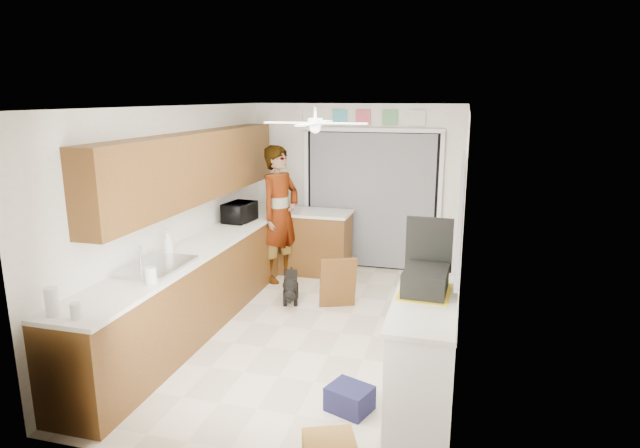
# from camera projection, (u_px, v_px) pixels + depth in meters

# --- Properties ---
(floor) EXTENTS (5.00, 5.00, 0.00)m
(floor) POSITION_uv_depth(u_px,v_px,m) (311.00, 329.00, 6.13)
(floor) COLOR beige
(floor) RESTS_ON ground
(ceiling) EXTENTS (5.00, 5.00, 0.00)m
(ceiling) POSITION_uv_depth(u_px,v_px,m) (310.00, 106.00, 5.54)
(ceiling) COLOR white
(ceiling) RESTS_ON ground
(wall_back) EXTENTS (3.20, 0.00, 3.20)m
(wall_back) POSITION_uv_depth(u_px,v_px,m) (356.00, 187.00, 8.18)
(wall_back) COLOR white
(wall_back) RESTS_ON ground
(wall_front) EXTENTS (3.20, 0.00, 3.20)m
(wall_front) POSITION_uv_depth(u_px,v_px,m) (204.00, 309.00, 3.49)
(wall_front) COLOR white
(wall_front) RESTS_ON ground
(wall_left) EXTENTS (0.00, 5.00, 5.00)m
(wall_left) POSITION_uv_depth(u_px,v_px,m) (179.00, 215.00, 6.24)
(wall_left) COLOR white
(wall_left) RESTS_ON ground
(wall_right) EXTENTS (0.00, 5.00, 5.00)m
(wall_right) POSITION_uv_depth(u_px,v_px,m) (461.00, 233.00, 5.43)
(wall_right) COLOR white
(wall_right) RESTS_ON ground
(left_base_cabinets) EXTENTS (0.60, 4.80, 0.90)m
(left_base_cabinets) POSITION_uv_depth(u_px,v_px,m) (206.00, 282.00, 6.35)
(left_base_cabinets) COLOR brown
(left_base_cabinets) RESTS_ON floor
(left_countertop) EXTENTS (0.62, 4.80, 0.04)m
(left_countertop) POSITION_uv_depth(u_px,v_px,m) (205.00, 244.00, 6.24)
(left_countertop) COLOR white
(left_countertop) RESTS_ON left_base_cabinets
(upper_cabinets) EXTENTS (0.32, 4.00, 0.80)m
(upper_cabinets) POSITION_uv_depth(u_px,v_px,m) (197.00, 167.00, 6.26)
(upper_cabinets) COLOR brown
(upper_cabinets) RESTS_ON wall_left
(sink_basin) EXTENTS (0.50, 0.76, 0.06)m
(sink_basin) POSITION_uv_depth(u_px,v_px,m) (158.00, 267.00, 5.29)
(sink_basin) COLOR silver
(sink_basin) RESTS_ON left_countertop
(faucet) EXTENTS (0.03, 0.03, 0.22)m
(faucet) POSITION_uv_depth(u_px,v_px,m) (140.00, 256.00, 5.32)
(faucet) COLOR silver
(faucet) RESTS_ON left_countertop
(peninsula_base) EXTENTS (1.00, 0.60, 0.90)m
(peninsula_base) POSITION_uv_depth(u_px,v_px,m) (316.00, 243.00, 8.03)
(peninsula_base) COLOR brown
(peninsula_base) RESTS_ON floor
(peninsula_top) EXTENTS (1.04, 0.64, 0.04)m
(peninsula_top) POSITION_uv_depth(u_px,v_px,m) (316.00, 213.00, 7.92)
(peninsula_top) COLOR white
(peninsula_top) RESTS_ON peninsula_base
(back_opening_recess) EXTENTS (2.00, 0.06, 2.10)m
(back_opening_recess) POSITION_uv_depth(u_px,v_px,m) (371.00, 201.00, 8.14)
(back_opening_recess) COLOR black
(back_opening_recess) RESTS_ON wall_back
(curtain_panel) EXTENTS (1.90, 0.03, 2.05)m
(curtain_panel) POSITION_uv_depth(u_px,v_px,m) (371.00, 201.00, 8.10)
(curtain_panel) COLOR gray
(curtain_panel) RESTS_ON wall_back
(door_trim_left) EXTENTS (0.06, 0.04, 2.10)m
(door_trim_left) POSITION_uv_depth(u_px,v_px,m) (307.00, 198.00, 8.37)
(door_trim_left) COLOR white
(door_trim_left) RESTS_ON wall_back
(door_trim_right) EXTENTS (0.06, 0.04, 2.10)m
(door_trim_right) POSITION_uv_depth(u_px,v_px,m) (439.00, 205.00, 7.85)
(door_trim_right) COLOR white
(door_trim_right) RESTS_ON wall_back
(door_trim_head) EXTENTS (2.10, 0.04, 0.06)m
(door_trim_head) POSITION_uv_depth(u_px,v_px,m) (372.00, 130.00, 7.86)
(door_trim_head) COLOR white
(door_trim_head) RESTS_ON wall_back
(header_frame_1) EXTENTS (0.22, 0.02, 0.22)m
(header_frame_1) POSITION_uv_depth(u_px,v_px,m) (340.00, 117.00, 7.97)
(header_frame_1) COLOR #49B3C2
(header_frame_1) RESTS_ON wall_back
(header_frame_2) EXTENTS (0.22, 0.02, 0.22)m
(header_frame_2) POSITION_uv_depth(u_px,v_px,m) (363.00, 117.00, 7.88)
(header_frame_2) COLOR #D24F62
(header_frame_2) RESTS_ON wall_back
(header_frame_3) EXTENTS (0.22, 0.02, 0.22)m
(header_frame_3) POSITION_uv_depth(u_px,v_px,m) (390.00, 118.00, 7.78)
(header_frame_3) COLOR #5BA063
(header_frame_3) RESTS_ON wall_back
(header_frame_4) EXTENTS (0.22, 0.02, 0.22)m
(header_frame_4) POSITION_uv_depth(u_px,v_px,m) (418.00, 118.00, 7.68)
(header_frame_4) COLOR silver
(header_frame_4) RESTS_ON wall_back
(route66_sign) EXTENTS (0.22, 0.02, 0.26)m
(route66_sign) POSITION_uv_depth(u_px,v_px,m) (295.00, 117.00, 8.15)
(route66_sign) COLOR silver
(route66_sign) RESTS_ON wall_back
(right_counter_base) EXTENTS (0.50, 1.40, 0.90)m
(right_counter_base) POSITION_uv_depth(u_px,v_px,m) (424.00, 355.00, 4.55)
(right_counter_base) COLOR white
(right_counter_base) RESTS_ON floor
(right_counter_top) EXTENTS (0.54, 1.44, 0.04)m
(right_counter_top) POSITION_uv_depth(u_px,v_px,m) (425.00, 304.00, 4.45)
(right_counter_top) COLOR white
(right_counter_top) RESTS_ON right_counter_base
(abstract_painting) EXTENTS (0.03, 1.15, 0.95)m
(abstract_painting) POSITION_uv_depth(u_px,v_px,m) (461.00, 215.00, 4.40)
(abstract_painting) COLOR #FF5D74
(abstract_painting) RESTS_ON wall_right
(ceiling_fan) EXTENTS (1.14, 1.14, 0.24)m
(ceiling_fan) POSITION_uv_depth(u_px,v_px,m) (315.00, 123.00, 5.77)
(ceiling_fan) COLOR white
(ceiling_fan) RESTS_ON ceiling
(microwave) EXTENTS (0.37, 0.51, 0.26)m
(microwave) POSITION_uv_depth(u_px,v_px,m) (240.00, 212.00, 7.25)
(microwave) COLOR black
(microwave) RESTS_ON left_countertop
(soap_bottle) EXTENTS (0.11, 0.11, 0.29)m
(soap_bottle) POSITION_uv_depth(u_px,v_px,m) (168.00, 243.00, 5.67)
(soap_bottle) COLOR silver
(soap_bottle) RESTS_ON left_countertop
(jar_a) EXTENTS (0.12, 0.12, 0.15)m
(jar_a) POSITION_uv_depth(u_px,v_px,m) (151.00, 275.00, 4.87)
(jar_a) COLOR silver
(jar_a) RESTS_ON left_countertop
(jar_b) EXTENTS (0.09, 0.09, 0.12)m
(jar_b) POSITION_uv_depth(u_px,v_px,m) (76.00, 311.00, 4.09)
(jar_b) COLOR silver
(jar_b) RESTS_ON left_countertop
(paper_towel_roll) EXTENTS (0.14, 0.14, 0.23)m
(paper_towel_roll) POSITION_uv_depth(u_px,v_px,m) (52.00, 302.00, 4.13)
(paper_towel_roll) COLOR white
(paper_towel_roll) RESTS_ON left_countertop
(suitcase) EXTENTS (0.39, 0.50, 0.21)m
(suitcase) POSITION_uv_depth(u_px,v_px,m) (425.00, 281.00, 4.63)
(suitcase) COLOR black
(suitcase) RESTS_ON right_counter_top
(suitcase_rim) EXTENTS (0.47, 0.60, 0.02)m
(suitcase_rim) POSITION_uv_depth(u_px,v_px,m) (425.00, 293.00, 4.66)
(suitcase_rim) COLOR yellow
(suitcase_rim) RESTS_ON suitcase
(suitcase_lid) EXTENTS (0.42, 0.05, 0.50)m
(suitcase_lid) POSITION_uv_depth(u_px,v_px,m) (429.00, 244.00, 4.84)
(suitcase_lid) COLOR black
(suitcase_lid) RESTS_ON suitcase
(navy_crate) EXTENTS (0.43, 0.40, 0.21)m
(navy_crate) POSITION_uv_depth(u_px,v_px,m) (350.00, 398.00, 4.53)
(navy_crate) COLOR #151535
(navy_crate) RESTS_ON floor
(cabinet_door_panel) EXTENTS (0.49, 0.34, 0.67)m
(cabinet_door_panel) POSITION_uv_depth(u_px,v_px,m) (338.00, 283.00, 6.65)
(cabinet_door_panel) COLOR brown
(cabinet_door_panel) RESTS_ON floor
(man) EXTENTS (0.69, 0.83, 1.95)m
(man) POSITION_uv_depth(u_px,v_px,m) (280.00, 214.00, 7.58)
(man) COLOR white
(man) RESTS_ON floor
(dog) EXTENTS (0.37, 0.59, 0.43)m
(dog) POSITION_uv_depth(u_px,v_px,m) (291.00, 286.00, 6.89)
(dog) COLOR black
(dog) RESTS_ON floor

